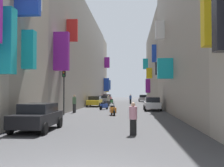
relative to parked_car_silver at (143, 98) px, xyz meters
The scene contains 21 objects.
ground_plane 22.82m from the parked_car_silver, 99.56° to the right, with size 140.00×140.00×0.00m, color #424244.
building_left_mid_b 23.60m from the parked_car_silver, 121.32° to the right, with size 7.23×38.73×14.68m.
building_left_mid_c 13.91m from the parked_car_silver, 162.27° to the left, with size 7.20×7.49×14.41m.
building_right_mid_a 35.14m from the parked_car_silver, 82.91° to the right, with size 7.35×24.40×18.47m.
building_right_mid_b 10.45m from the parked_car_silver, 59.23° to the right, with size 7.12×29.15×14.42m.
parked_car_silver is the anchor object (origin of this frame).
parked_car_black 45.38m from the parked_car_silver, 99.30° to the right, with size 1.89×3.90×1.44m.
parked_car_grey 11.94m from the parked_car_silver, 130.91° to the right, with size 2.00×4.28×1.41m.
parked_car_yellow 22.56m from the parked_car_silver, 109.94° to the right, with size 1.91×4.44×1.48m.
parked_car_white 28.80m from the parked_car_silver, 90.21° to the right, with size 1.84×4.00×1.48m.
parked_car_red 7.97m from the parked_car_silver, 167.00° to the right, with size 1.97×3.91×1.59m.
scooter_red 24.67m from the parked_car_silver, 90.00° to the right, with size 0.75×1.72×1.13m.
scooter_black 24.59m from the parked_car_silver, 103.89° to the right, with size 0.71×1.78×1.13m.
scooter_orange 35.44m from the parked_car_silver, 96.55° to the right, with size 0.68×1.79×1.13m.
scooter_green 14.16m from the parked_car_silver, 115.08° to the right, with size 0.67×1.87×1.13m.
scooter_blue 28.44m from the parked_car_silver, 101.45° to the right, with size 0.87×1.84×1.13m.
pedestrian_crossing 33.65m from the parked_car_silver, 103.88° to the right, with size 0.42×0.42×1.80m.
pedestrian_near_left 12.68m from the parked_car_silver, 102.03° to the right, with size 0.49×0.49×1.68m.
pedestrian_near_right 21.46m from the parked_car_silver, 105.55° to the right, with size 0.52×0.52×1.64m.
pedestrian_mid_street 45.92m from the parked_car_silver, 92.85° to the right, with size 0.44×0.44×1.56m.
traffic_light_near_corner 36.50m from the parked_car_silver, 103.33° to the right, with size 0.26×0.34×4.16m.
Camera 1 is at (1.47, -5.88, 2.04)m, focal length 42.00 mm.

